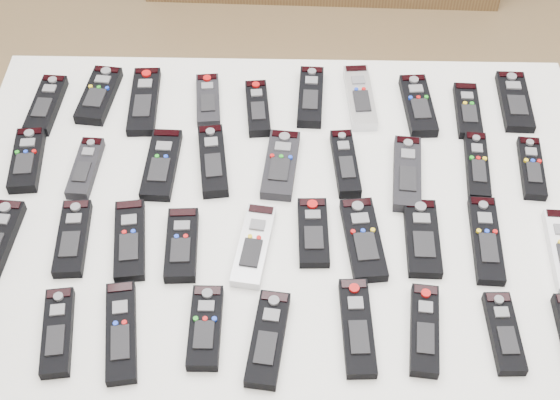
{
  "coord_description": "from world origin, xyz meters",
  "views": [
    {
      "loc": [
        -0.08,
        -1.1,
        1.93
      ],
      "look_at": [
        -0.1,
        -0.14,
        0.8
      ],
      "focal_mm": 50.0,
      "sensor_mm": 36.0,
      "label": 1
    }
  ],
  "objects_px": {
    "remote_16": "(407,173)",
    "remote_17": "(477,166)",
    "remote_6": "(360,97)",
    "remote_11": "(85,168)",
    "remote_24": "(313,232)",
    "remote_20": "(73,238)",
    "remote_3": "(208,100)",
    "remote_35": "(425,330)",
    "remote_8": "(468,111)",
    "remote_34": "(357,327)",
    "remote_21": "(130,240)",
    "remote_33": "(268,339)",
    "remote_2": "(144,101)",
    "remote_10": "(27,160)",
    "remote_30": "(58,332)",
    "remote_0": "(46,105)",
    "remote_9": "(515,101)",
    "remote_18": "(532,168)",
    "remote_32": "(205,327)",
    "remote_36": "(504,333)",
    "remote_22": "(182,245)",
    "remote_13": "(213,161)",
    "remote_12": "(162,164)",
    "remote_25": "(363,239)",
    "remote_23": "(254,245)",
    "remote_7": "(418,105)",
    "remote_1": "(99,95)",
    "remote_14": "(281,165)",
    "remote_5": "(311,97)",
    "remote_4": "(258,108)",
    "remote_26": "(422,238)",
    "table": "(280,225)",
    "remote_31": "(121,332)",
    "remote_27": "(486,240)"
  },
  "relations": [
    {
      "from": "remote_16",
      "to": "remote_17",
      "type": "relative_size",
      "value": 1.07
    },
    {
      "from": "remote_4",
      "to": "remote_17",
      "type": "height_order",
      "value": "same"
    },
    {
      "from": "remote_0",
      "to": "remote_9",
      "type": "height_order",
      "value": "remote_0"
    },
    {
      "from": "remote_10",
      "to": "remote_20",
      "type": "bearing_deg",
      "value": -62.13
    },
    {
      "from": "remote_1",
      "to": "remote_9",
      "type": "distance_m",
      "value": 0.9
    },
    {
      "from": "remote_6",
      "to": "remote_26",
      "type": "relative_size",
      "value": 1.1
    },
    {
      "from": "remote_24",
      "to": "remote_20",
      "type": "bearing_deg",
      "value": -178.66
    },
    {
      "from": "remote_12",
      "to": "remote_25",
      "type": "distance_m",
      "value": 0.43
    },
    {
      "from": "remote_1",
      "to": "remote_25",
      "type": "distance_m",
      "value": 0.67
    },
    {
      "from": "remote_12",
      "to": "remote_23",
      "type": "relative_size",
      "value": 1.0
    },
    {
      "from": "remote_7",
      "to": "remote_32",
      "type": "relative_size",
      "value": 1.12
    },
    {
      "from": "remote_34",
      "to": "remote_18",
      "type": "bearing_deg",
      "value": 43.24
    },
    {
      "from": "remote_21",
      "to": "remote_30",
      "type": "xyz_separation_m",
      "value": [
        -0.09,
        -0.2,
        0.0
      ]
    },
    {
      "from": "remote_4",
      "to": "remote_23",
      "type": "relative_size",
      "value": 0.87
    },
    {
      "from": "remote_22",
      "to": "remote_13",
      "type": "bearing_deg",
      "value": 76.09
    },
    {
      "from": "remote_11",
      "to": "remote_22",
      "type": "relative_size",
      "value": 0.97
    },
    {
      "from": "remote_2",
      "to": "remote_8",
      "type": "bearing_deg",
      "value": -3.9
    },
    {
      "from": "remote_0",
      "to": "remote_1",
      "type": "relative_size",
      "value": 1.01
    },
    {
      "from": "remote_11",
      "to": "remote_26",
      "type": "height_order",
      "value": "remote_11"
    },
    {
      "from": "remote_5",
      "to": "remote_30",
      "type": "xyz_separation_m",
      "value": [
        -0.43,
        -0.59,
        -0.0
      ]
    },
    {
      "from": "remote_18",
      "to": "remote_22",
      "type": "bearing_deg",
      "value": -158.25
    },
    {
      "from": "remote_3",
      "to": "remote_35",
      "type": "relative_size",
      "value": 0.89
    },
    {
      "from": "remote_8",
      "to": "remote_27",
      "type": "bearing_deg",
      "value": -89.65
    },
    {
      "from": "remote_14",
      "to": "remote_32",
      "type": "relative_size",
      "value": 1.11
    },
    {
      "from": "remote_34",
      "to": "remote_21",
      "type": "bearing_deg",
      "value": 154.19
    },
    {
      "from": "remote_32",
      "to": "remote_36",
      "type": "bearing_deg",
      "value": -0.42
    },
    {
      "from": "remote_7",
      "to": "remote_16",
      "type": "height_order",
      "value": "same"
    },
    {
      "from": "remote_20",
      "to": "remote_33",
      "type": "relative_size",
      "value": 0.95
    },
    {
      "from": "remote_8",
      "to": "remote_5",
      "type": "bearing_deg",
      "value": 176.5
    },
    {
      "from": "remote_6",
      "to": "remote_11",
      "type": "xyz_separation_m",
      "value": [
        -0.56,
        -0.22,
        -0.0
      ]
    },
    {
      "from": "remote_12",
      "to": "remote_26",
      "type": "bearing_deg",
      "value": -17.24
    },
    {
      "from": "remote_20",
      "to": "remote_0",
      "type": "bearing_deg",
      "value": 105.58
    },
    {
      "from": "remote_6",
      "to": "remote_8",
      "type": "xyz_separation_m",
      "value": [
        0.23,
        -0.03,
        -0.0
      ]
    },
    {
      "from": "remote_34",
      "to": "remote_23",
      "type": "bearing_deg",
      "value": 134.58
    },
    {
      "from": "remote_11",
      "to": "remote_21",
      "type": "xyz_separation_m",
      "value": [
        0.11,
        -0.18,
        -0.0
      ]
    },
    {
      "from": "remote_36",
      "to": "remote_6",
      "type": "bearing_deg",
      "value": 108.43
    },
    {
      "from": "remote_5",
      "to": "remote_34",
      "type": "xyz_separation_m",
      "value": [
        0.08,
        -0.57,
        -0.0
      ]
    },
    {
      "from": "remote_14",
      "to": "remote_18",
      "type": "xyz_separation_m",
      "value": [
        0.5,
        0.0,
        -0.0
      ]
    },
    {
      "from": "remote_18",
      "to": "remote_23",
      "type": "bearing_deg",
      "value": -154.69
    },
    {
      "from": "remote_9",
      "to": "remote_10",
      "type": "height_order",
      "value": "remote_10"
    },
    {
      "from": "remote_31",
      "to": "remote_27",
      "type": "bearing_deg",
      "value": 8.97
    },
    {
      "from": "table",
      "to": "remote_8",
      "type": "height_order",
      "value": "remote_8"
    },
    {
      "from": "remote_17",
      "to": "remote_2",
      "type": "bearing_deg",
      "value": 170.05
    },
    {
      "from": "remote_33",
      "to": "remote_18",
      "type": "bearing_deg",
      "value": 45.02
    },
    {
      "from": "remote_10",
      "to": "remote_12",
      "type": "distance_m",
      "value": 0.27
    },
    {
      "from": "remote_14",
      "to": "table",
      "type": "bearing_deg",
      "value": -83.99
    },
    {
      "from": "remote_11",
      "to": "remote_33",
      "type": "relative_size",
      "value": 0.86
    },
    {
      "from": "remote_2",
      "to": "remote_9",
      "type": "distance_m",
      "value": 0.8
    },
    {
      "from": "remote_2",
      "to": "remote_6",
      "type": "xyz_separation_m",
      "value": [
        0.47,
        0.02,
        0.0
      ]
    },
    {
      "from": "remote_24",
      "to": "remote_4",
      "type": "bearing_deg",
      "value": 107.6
    }
  ]
}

